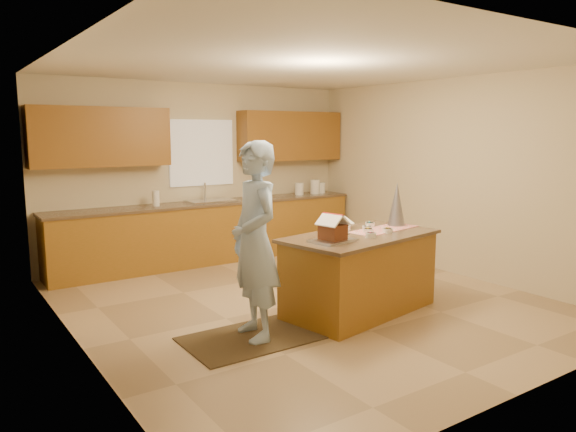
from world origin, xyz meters
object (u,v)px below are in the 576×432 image
object	(u,v)px
boy	(255,241)
gingerbread_house	(333,230)
island_base	(360,275)
tinsel_tree	(397,204)

from	to	relation	value
boy	gingerbread_house	world-z (taller)	boy
island_base	boy	bearing A→B (deg)	170.82
gingerbread_house	boy	bearing A→B (deg)	172.54
island_base	tinsel_tree	world-z (taller)	tinsel_tree
island_base	boy	world-z (taller)	boy
tinsel_tree	gingerbread_house	world-z (taller)	tinsel_tree
island_base	tinsel_tree	distance (m)	1.03
island_base	tinsel_tree	size ratio (longest dim) A/B	3.27
tinsel_tree	island_base	bearing A→B (deg)	-165.90
island_base	boy	xyz separation A→B (m)	(-1.35, -0.03, 0.54)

